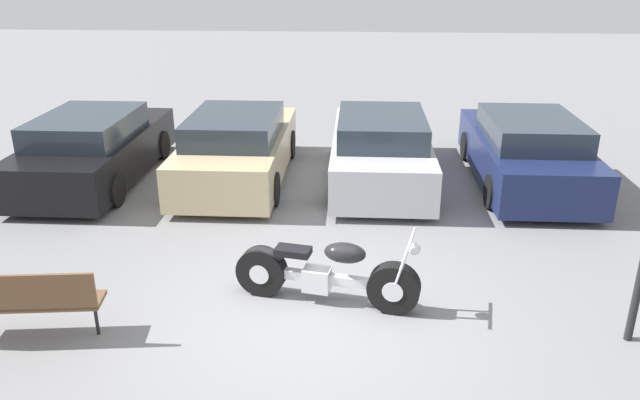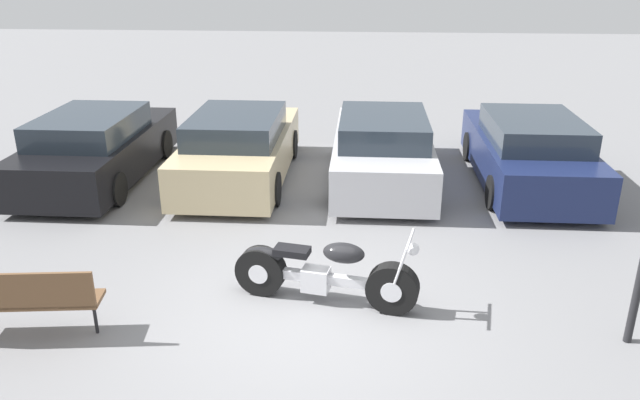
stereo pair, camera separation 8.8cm
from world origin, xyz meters
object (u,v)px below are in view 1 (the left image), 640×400
at_px(motorcycle, 324,273).
at_px(parked_car_black, 94,149).
at_px(park_bench, 24,298).
at_px(parked_car_silver, 380,149).
at_px(parked_car_navy, 526,152).
at_px(parked_car_champagne, 238,148).

height_order(motorcycle, parked_car_black, parked_car_black).
height_order(parked_car_black, park_bench, parked_car_black).
distance_m(parked_car_silver, parked_car_navy, 2.74).
bearing_deg(park_bench, parked_car_navy, 39.71).
height_order(parked_car_black, parked_car_silver, same).
distance_m(motorcycle, parked_car_champagne, 4.92).
distance_m(parked_car_champagne, parked_car_navy, 5.49).
relative_size(motorcycle, park_bench, 1.39).
distance_m(parked_car_black, parked_car_champagne, 2.75).
relative_size(parked_car_champagne, park_bench, 2.65).
relative_size(parked_car_black, park_bench, 2.65).
height_order(parked_car_navy, park_bench, parked_car_navy).
bearing_deg(parked_car_navy, park_bench, -140.29).
bearing_deg(parked_car_navy, parked_car_champagne, -178.95).
xyz_separation_m(parked_car_champagne, parked_car_silver, (2.74, 0.09, 0.00)).
xyz_separation_m(motorcycle, parked_car_black, (-4.65, 4.32, 0.23)).
bearing_deg(parked_car_black, park_bench, -75.65).
xyz_separation_m(motorcycle, park_bench, (-3.28, -1.05, 0.14)).
height_order(parked_car_black, parked_car_champagne, same).
bearing_deg(motorcycle, parked_car_black, 137.09).
distance_m(motorcycle, parked_car_silver, 4.70).
xyz_separation_m(parked_car_black, parked_car_silver, (5.48, 0.30, 0.00)).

